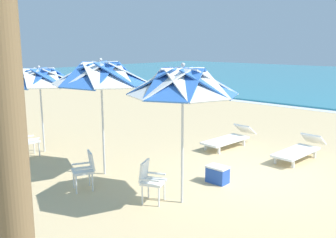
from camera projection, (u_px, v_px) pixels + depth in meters
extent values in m
plane|color=#D3B784|center=(261.00, 176.00, 8.95)|extent=(80.00, 80.00, 0.00)
cylinder|color=silver|center=(182.00, 148.00, 7.25)|extent=(0.05, 0.05, 2.31)
cube|color=blue|center=(210.00, 83.00, 6.81)|extent=(1.20, 1.16, 0.53)
cube|color=white|center=(206.00, 80.00, 7.21)|extent=(1.15, 1.21, 0.53)
cube|color=blue|center=(190.00, 79.00, 7.47)|extent=(1.16, 1.20, 0.53)
cube|color=white|center=(171.00, 79.00, 7.45)|extent=(1.21, 1.15, 0.53)
cube|color=blue|center=(157.00, 81.00, 7.15)|extent=(1.20, 1.16, 0.53)
cube|color=white|center=(158.00, 83.00, 6.75)|extent=(1.15, 1.21, 0.53)
cube|color=blue|center=(174.00, 84.00, 6.49)|extent=(1.16, 1.20, 0.53)
cube|color=white|center=(197.00, 84.00, 6.51)|extent=(1.21, 1.15, 0.53)
sphere|color=silver|center=(183.00, 65.00, 6.91)|extent=(0.08, 0.08, 0.08)
cube|color=white|center=(153.00, 182.00, 7.42)|extent=(0.58, 0.58, 0.05)
cube|color=white|center=(144.00, 170.00, 7.43)|extent=(0.26, 0.42, 0.40)
cube|color=white|center=(157.00, 173.00, 7.58)|extent=(0.38, 0.20, 0.03)
cube|color=white|center=(150.00, 180.00, 7.21)|extent=(0.38, 0.20, 0.03)
cylinder|color=white|center=(164.00, 190.00, 7.57)|extent=(0.04, 0.04, 0.41)
cylinder|color=white|center=(159.00, 197.00, 7.25)|extent=(0.04, 0.04, 0.41)
cylinder|color=white|center=(148.00, 188.00, 7.68)|extent=(0.04, 0.04, 0.41)
cylinder|color=white|center=(142.00, 195.00, 7.35)|extent=(0.04, 0.04, 0.41)
cylinder|color=silver|center=(103.00, 129.00, 8.89)|extent=(0.05, 0.05, 2.33)
cube|color=blue|center=(122.00, 74.00, 8.43)|extent=(1.29, 1.21, 0.56)
cube|color=white|center=(123.00, 73.00, 8.85)|extent=(1.22, 1.27, 0.56)
cube|color=blue|center=(112.00, 72.00, 9.13)|extent=(1.21, 1.29, 0.56)
cube|color=white|center=(95.00, 72.00, 9.11)|extent=(1.27, 1.22, 0.56)
cube|color=blue|center=(81.00, 73.00, 8.80)|extent=(1.29, 1.21, 0.56)
cube|color=white|center=(77.00, 74.00, 8.38)|extent=(1.22, 1.27, 0.56)
cube|color=blue|center=(88.00, 75.00, 8.10)|extent=(1.21, 1.29, 0.56)
cube|color=white|center=(108.00, 75.00, 8.12)|extent=(1.27, 1.22, 0.56)
sphere|color=silver|center=(100.00, 60.00, 8.55)|extent=(0.08, 0.08, 0.08)
cube|color=white|center=(83.00, 171.00, 8.05)|extent=(0.59, 0.59, 0.05)
cube|color=white|center=(91.00, 160.00, 8.08)|extent=(0.42, 0.26, 0.40)
cube|color=white|center=(84.00, 169.00, 7.85)|extent=(0.20, 0.38, 0.03)
cube|color=white|center=(81.00, 164.00, 8.21)|extent=(0.20, 0.38, 0.03)
cylinder|color=white|center=(76.00, 185.00, 7.87)|extent=(0.04, 0.04, 0.41)
cylinder|color=white|center=(74.00, 179.00, 8.19)|extent=(0.04, 0.04, 0.41)
cylinder|color=white|center=(93.00, 182.00, 8.01)|extent=(0.04, 0.04, 0.41)
cylinder|color=white|center=(89.00, 177.00, 8.32)|extent=(0.04, 0.04, 0.41)
cylinder|color=silver|center=(42.00, 117.00, 10.83)|extent=(0.05, 0.05, 2.12)
cube|color=blue|center=(55.00, 77.00, 10.41)|extent=(1.31, 1.22, 0.51)
cube|color=white|center=(59.00, 76.00, 10.82)|extent=(1.23, 1.28, 0.51)
cube|color=blue|center=(51.00, 75.00, 11.10)|extent=(1.22, 1.31, 0.51)
cube|color=white|center=(37.00, 75.00, 11.08)|extent=(1.28, 1.23, 0.51)
cube|color=blue|center=(24.00, 76.00, 10.77)|extent=(1.31, 1.22, 0.51)
cube|color=white|center=(19.00, 77.00, 10.35)|extent=(1.23, 1.28, 0.51)
cube|color=blue|center=(26.00, 78.00, 10.07)|extent=(1.22, 1.31, 0.51)
cube|color=white|center=(42.00, 78.00, 10.10)|extent=(1.28, 1.23, 0.51)
sphere|color=silver|center=(39.00, 67.00, 10.53)|extent=(0.08, 0.08, 0.08)
cube|color=white|center=(30.00, 141.00, 10.50)|extent=(0.48, 0.48, 0.05)
cube|color=white|center=(23.00, 135.00, 10.32)|extent=(0.42, 0.13, 0.40)
cube|color=white|center=(27.00, 136.00, 10.62)|extent=(0.07, 0.40, 0.03)
cube|color=white|center=(33.00, 139.00, 10.34)|extent=(0.07, 0.40, 0.03)
cylinder|color=white|center=(34.00, 147.00, 10.79)|extent=(0.04, 0.04, 0.41)
cylinder|color=white|center=(39.00, 149.00, 10.54)|extent=(0.04, 0.04, 0.41)
cylinder|color=white|center=(22.00, 149.00, 10.56)|extent=(0.04, 0.04, 0.41)
cylinder|color=white|center=(27.00, 152.00, 10.30)|extent=(0.04, 0.04, 0.41)
cube|color=blue|center=(17.00, 138.00, 10.83)|extent=(0.54, 0.54, 0.05)
cube|color=blue|center=(11.00, 130.00, 10.87)|extent=(0.21, 0.43, 0.40)
cube|color=blue|center=(22.00, 133.00, 10.98)|extent=(0.39, 0.15, 0.03)
cube|color=blue|center=(11.00, 136.00, 10.63)|extent=(0.39, 0.15, 0.03)
cylinder|color=blue|center=(26.00, 145.00, 10.96)|extent=(0.04, 0.04, 0.41)
cylinder|color=blue|center=(17.00, 148.00, 10.65)|extent=(0.04, 0.04, 0.41)
cylinder|color=blue|center=(18.00, 144.00, 11.11)|extent=(0.04, 0.04, 0.41)
cylinder|color=blue|center=(8.00, 147.00, 10.80)|extent=(0.04, 0.04, 0.41)
cube|color=white|center=(2.00, 74.00, 12.32)|extent=(1.06, 1.10, 0.47)
cube|color=white|center=(296.00, 152.00, 10.12)|extent=(0.76, 1.74, 0.06)
cube|color=white|center=(313.00, 139.00, 10.80)|extent=(0.64, 0.52, 0.36)
cube|color=white|center=(293.00, 164.00, 9.54)|extent=(0.06, 0.06, 0.22)
cube|color=white|center=(276.00, 160.00, 9.90)|extent=(0.06, 0.06, 0.22)
cube|color=white|center=(315.00, 154.00, 10.40)|extent=(0.06, 0.06, 0.22)
cube|color=white|center=(298.00, 150.00, 10.76)|extent=(0.06, 0.06, 0.22)
cube|color=white|center=(225.00, 140.00, 11.36)|extent=(0.77, 1.74, 0.06)
cube|color=white|center=(245.00, 129.00, 12.04)|extent=(0.64, 0.52, 0.36)
cube|color=white|center=(219.00, 150.00, 10.77)|extent=(0.06, 0.06, 0.22)
cube|color=white|center=(206.00, 147.00, 11.14)|extent=(0.06, 0.06, 0.22)
cube|color=white|center=(244.00, 142.00, 11.64)|extent=(0.06, 0.06, 0.22)
cube|color=white|center=(231.00, 139.00, 12.00)|extent=(0.06, 0.06, 0.22)
cylinder|color=brown|center=(12.00, 165.00, 3.01)|extent=(0.28, 0.31, 4.43)
cube|color=blue|center=(217.00, 175.00, 8.53)|extent=(0.48, 0.32, 0.36)
cube|color=white|center=(218.00, 167.00, 8.49)|extent=(0.50, 0.34, 0.04)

